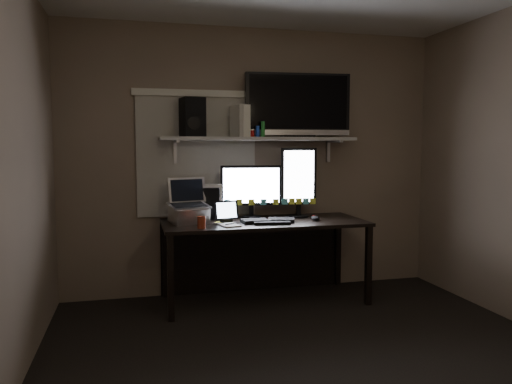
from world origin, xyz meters
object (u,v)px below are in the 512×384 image
object	(u,v)px
keyboard	(268,221)
game_console	(240,121)
monitor_portrait	(299,182)
cup	(201,222)
laptop	(189,201)
speaker	(192,117)
mouse	(315,218)
tv	(298,105)
monitor_landscape	(251,191)
desk	(261,238)
tablet	(226,211)

from	to	relation	value
keyboard	game_console	xyz separation A→B (m)	(-0.20, 0.25, 0.88)
monitor_portrait	cup	xyz separation A→B (m)	(-0.97, -0.41, -0.28)
keyboard	laptop	size ratio (longest dim) A/B	1.25
keyboard	speaker	xyz separation A→B (m)	(-0.63, 0.27, 0.91)
keyboard	mouse	world-z (taller)	mouse
laptop	tv	size ratio (longest dim) A/B	0.38
game_console	speaker	size ratio (longest dim) A/B	0.83
keyboard	speaker	world-z (taller)	speaker
mouse	cup	world-z (taller)	cup
tv	mouse	bearing A→B (deg)	-73.52
mouse	cup	bearing A→B (deg)	-165.12
tv	laptop	bearing A→B (deg)	-164.48
monitor_landscape	tv	bearing A→B (deg)	8.47
mouse	monitor_portrait	bearing A→B (deg)	114.63
monitor_landscape	monitor_portrait	bearing A→B (deg)	-2.57
keyboard	monitor_portrait	bearing A→B (deg)	39.89
mouse	cup	distance (m)	1.07
monitor_landscape	cup	xyz separation A→B (m)	(-0.53, -0.48, -0.20)
desk	monitor_portrait	world-z (taller)	monitor_portrait
cup	tv	bearing A→B (deg)	26.80
speaker	tv	bearing A→B (deg)	-6.61
keyboard	game_console	size ratio (longest dim) A/B	1.69
monitor_portrait	mouse	size ratio (longest dim) A/B	5.69
laptop	game_console	world-z (taller)	game_console
desk	tablet	distance (m)	0.45
laptop	mouse	bearing A→B (deg)	-20.29
desk	tablet	world-z (taller)	tablet
monitor_landscape	keyboard	world-z (taller)	monitor_landscape
keyboard	tablet	bearing A→B (deg)	173.86
keyboard	speaker	distance (m)	1.13
monitor_landscape	game_console	world-z (taller)	game_console
tv	game_console	xyz separation A→B (m)	(-0.57, -0.06, -0.16)
tablet	game_console	bearing A→B (deg)	32.26
cup	speaker	size ratio (longest dim) A/B	0.29
desk	laptop	xyz separation A→B (m)	(-0.67, -0.09, 0.37)
monitor_landscape	speaker	bearing A→B (deg)	-170.95
game_console	speaker	world-z (taller)	speaker
monitor_portrait	tablet	size ratio (longest dim) A/B	3.05
desk	game_console	distance (m)	1.09
monitor_landscape	mouse	bearing A→B (deg)	-23.47
monitor_landscape	tv	size ratio (longest dim) A/B	0.57
tablet	tv	world-z (taller)	tv
keyboard	tablet	distance (m)	0.38
desk	speaker	bearing A→B (deg)	173.40
cup	tv	xyz separation A→B (m)	(0.99, 0.50, 1.00)
laptop	tv	bearing A→B (deg)	-3.70
monitor_landscape	tablet	world-z (taller)	monitor_landscape
speaker	cup	bearing A→B (deg)	-97.81
mouse	speaker	bearing A→B (deg)	170.58
speaker	desk	bearing A→B (deg)	-15.64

